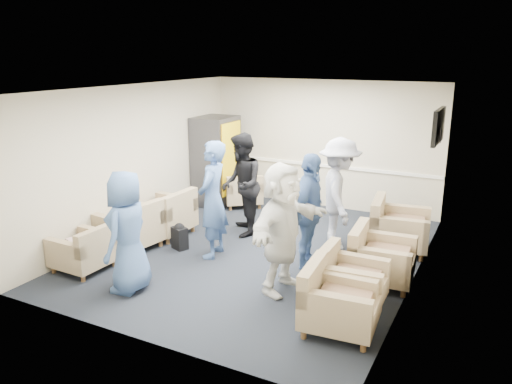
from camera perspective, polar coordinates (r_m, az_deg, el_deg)
The scene contains 25 objects.
floor at distance 8.43m, azimuth 0.34°, elevation -6.86°, with size 6.00×6.00×0.00m, color black.
ceiling at distance 7.81m, azimuth 0.37°, elevation 11.76°, with size 6.00×6.00×0.00m, color white.
back_wall at distance 10.72m, azimuth 7.63°, elevation 5.42°, with size 5.00×0.02×2.70m, color beige.
front_wall at distance 5.61m, azimuth -13.62°, elevation -4.37°, with size 5.00×0.02×2.70m, color beige.
left_wall at distance 9.38m, azimuth -13.44°, elevation 3.66°, with size 0.02×6.00×2.70m, color beige.
right_wall at distance 7.28m, azimuth 18.22°, elevation -0.12°, with size 0.02×6.00×2.70m, color beige.
chair_rail at distance 10.79m, azimuth 7.51°, elevation 3.05°, with size 4.98×0.04×0.06m, color white.
tv at distance 8.90m, azimuth 20.13°, elevation 7.07°, with size 0.10×1.00×0.58m.
armchair_left_near at distance 8.08m, azimuth -18.93°, elevation -6.46°, with size 0.79×0.79×0.61m.
armchair_left_mid at distance 8.69m, azimuth -14.08°, elevation -4.12°, with size 1.02×1.02×0.72m.
armchair_left_far at distance 9.23m, azimuth -10.17°, elevation -2.72°, with size 0.93×0.93×0.72m.
armchair_right_near at distance 6.18m, azimuth 9.12°, elevation -12.41°, with size 0.93×0.93×0.69m.
armchair_right_midnear at distance 6.70m, azimuth 10.31°, elevation -10.23°, with size 0.85×0.85×0.67m.
armchair_right_midfar at distance 7.48m, azimuth 13.80°, elevation -7.48°, with size 0.93×0.93×0.69m.
armchair_right_far at distance 8.74m, azimuth 15.74°, elevation -4.06°, with size 1.04×1.04×0.74m.
armchair_corner at distance 10.81m, azimuth -1.48°, elevation -0.03°, with size 1.08×1.08×0.62m.
vending_machine at distance 10.87m, azimuth -4.57°, elevation 3.55°, with size 0.78×0.91×1.92m.
backpack at distance 8.59m, azimuth -8.73°, elevation -4.95°, with size 0.32×0.28×0.46m.
pillow at distance 8.02m, azimuth -19.04°, elevation -5.37°, with size 0.44×0.33×0.13m, color beige.
person_front_left at distance 7.08m, azimuth -14.48°, elevation -4.45°, with size 0.84×0.55×1.72m, color #3F5F98.
person_mid_left at distance 8.02m, azimuth -4.99°, elevation -0.89°, with size 0.70×0.46×1.91m, color #3F5F98.
person_back_left at distance 8.98m, azimuth -1.67°, elevation 0.82°, with size 0.91×0.71×1.87m, color black.
person_back_right at distance 8.47m, azimuth 9.46°, elevation -0.21°, with size 1.22×0.70×1.89m, color silver.
person_mid_right at distance 7.61m, azimuth 6.10°, elevation -2.25°, with size 1.06×0.44×1.80m, color #3F5F98.
person_front_right at distance 6.84m, azimuth 3.06°, elevation -4.12°, with size 1.70×0.54×1.83m, color silver.
Camera 1 is at (3.51, -6.96, 3.23)m, focal length 35.00 mm.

